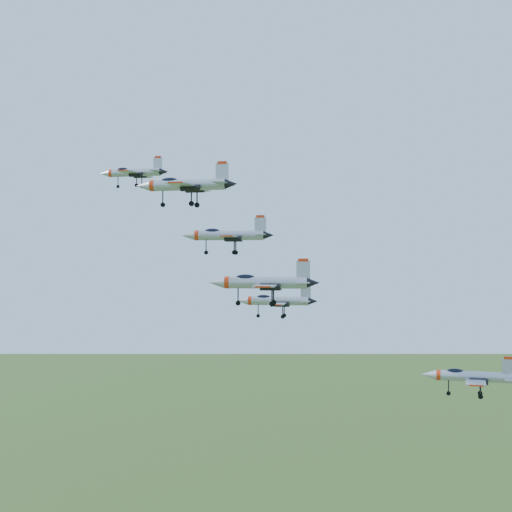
% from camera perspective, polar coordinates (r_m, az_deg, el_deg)
% --- Properties ---
extents(jet_lead, '(13.03, 10.79, 3.48)m').
position_cam_1_polar(jet_lead, '(128.44, -9.84, 6.60)').
color(jet_lead, '#9FA3AB').
extents(jet_left_high, '(13.18, 11.16, 3.56)m').
position_cam_1_polar(jet_left_high, '(101.11, -2.40, 1.69)').
color(jet_left_high, '#9FA3AB').
extents(jet_right_high, '(12.80, 10.63, 3.42)m').
position_cam_1_polar(jet_right_high, '(86.36, -5.73, 5.70)').
color(jet_right_high, '#9FA3AB').
extents(jet_left_low, '(12.68, 10.63, 3.40)m').
position_cam_1_polar(jet_left_low, '(109.89, 1.59, -3.59)').
color(jet_left_low, '#9FA3AB').
extents(jet_right_low, '(13.93, 11.74, 3.75)m').
position_cam_1_polar(jet_right_low, '(88.50, 0.50, -2.12)').
color(jet_right_low, '#9FA3AB').
extents(jet_trail, '(13.10, 10.79, 3.51)m').
position_cam_1_polar(jet_trail, '(100.08, 16.79, -9.18)').
color(jet_trail, '#9FA3AB').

